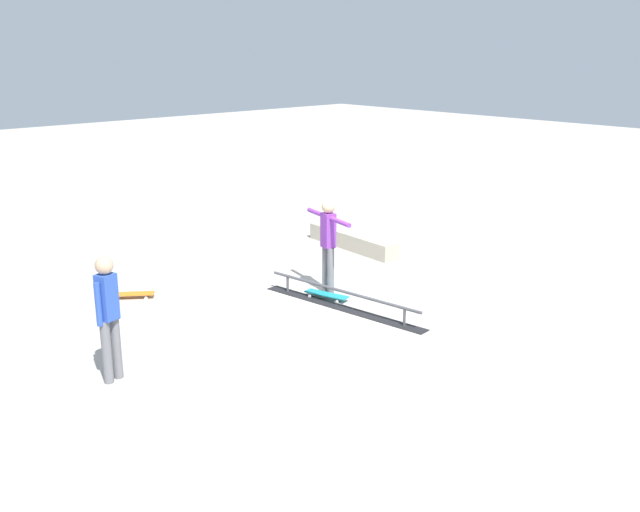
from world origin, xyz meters
The scene contains 7 objects.
ground_plane centered at (0.00, 0.00, 0.00)m, with size 60.00×60.00×0.00m, color #ADA89E.
grind_rail centered at (-0.18, -0.24, 0.14)m, with size 3.24×0.60×0.32m.
skate_ledge centered at (2.26, -2.95, 0.17)m, with size 2.47×0.40×0.34m, color #B2A893.
skater_main centered at (0.52, -0.58, 0.97)m, with size 1.32×0.38×1.66m.
skateboard_main centered at (0.34, -0.37, 0.07)m, with size 0.82×0.40×0.09m.
bystander_blue_shirt centered at (-0.03, 3.79, 0.94)m, with size 0.25×0.38×1.67m.
loose_skateboard_orange centered at (2.65, 2.08, 0.07)m, with size 0.64×0.76×0.09m.
Camera 1 is at (-8.10, 7.66, 4.19)m, focal length 40.55 mm.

